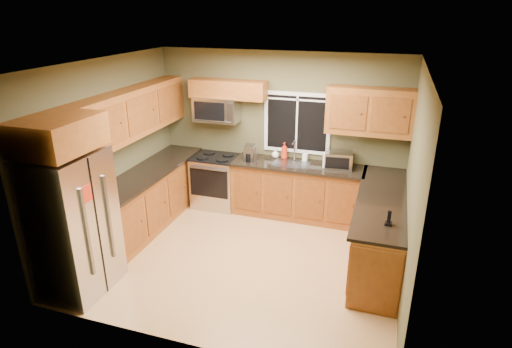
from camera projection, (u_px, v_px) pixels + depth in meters
The scene contains 29 objects.
floor at pixel (245, 257), 6.14m from camera, with size 4.20×4.20×0.00m, color tan.
ceiling at pixel (243, 64), 5.15m from camera, with size 4.20×4.20×0.00m, color white.
back_wall at pixel (279, 133), 7.24m from camera, with size 4.20×4.20×0.00m, color brown.
front_wall at pixel (182, 233), 4.05m from camera, with size 4.20×4.20×0.00m, color brown.
left_wall at pixel (109, 153), 6.24m from camera, with size 3.60×3.60×0.00m, color brown.
right_wall at pixel (412, 188), 5.04m from camera, with size 3.60×3.60×0.00m, color brown.
window at pixel (297, 123), 7.06m from camera, with size 1.12×0.03×1.02m.
base_cabinets_left at pixel (150, 199), 6.91m from camera, with size 0.60×2.65×0.90m, color brown.
countertop_left at pixel (148, 172), 6.73m from camera, with size 0.65×2.65×0.04m, color black.
base_cabinets_back at pixel (298, 191), 7.18m from camera, with size 2.17×0.60×0.90m, color brown.
countertop_back at pixel (298, 166), 6.99m from camera, with size 2.17×0.65×0.04m, color black.
base_cabinets_peninsula at pixel (380, 230), 5.94m from camera, with size 0.60×2.52×0.90m.
countertop_peninsula at pixel (382, 199), 5.78m from camera, with size 0.65×2.50×0.04m, color black.
upper_cabinets_left at pixel (133, 112), 6.43m from camera, with size 0.33×2.65×0.72m, color brown.
upper_cabinets_back_left at pixel (228, 89), 7.07m from camera, with size 1.30×0.33×0.30m, color brown.
upper_cabinets_back_right at pixel (370, 111), 6.49m from camera, with size 1.30×0.33×0.72m, color brown.
upper_cabinet_over_fridge at pixel (57, 134), 4.74m from camera, with size 0.72×0.90×0.38m, color brown.
refrigerator at pixel (73, 224), 5.15m from camera, with size 0.74×0.90×1.80m.
range at pixel (216, 181), 7.57m from camera, with size 0.76×0.69×0.94m.
microwave at pixel (217, 109), 7.22m from camera, with size 0.76×0.41×0.42m.
sink at pixel (292, 163), 7.02m from camera, with size 0.60×0.42×0.36m.
toaster_oven at pixel (339, 160), 6.79m from camera, with size 0.46×0.38×0.27m.
coffee_maker at pixel (250, 153), 7.12m from camera, with size 0.17×0.23×0.27m.
kettle at pixel (253, 153), 7.15m from camera, with size 0.16×0.16×0.26m.
paper_towel_roll at pixel (326, 160), 6.81m from camera, with size 0.14×0.14×0.27m.
soap_bottle_a at pixel (284, 150), 7.21m from camera, with size 0.11×0.11×0.28m, color red.
soap_bottle_b at pixel (305, 156), 7.13m from camera, with size 0.08×0.08×0.17m, color white.
soap_bottle_c at pixel (275, 153), 7.27m from camera, with size 0.12×0.12×0.15m, color white.
cordless_phone at pixel (389, 221), 5.03m from camera, with size 0.09×0.09×0.18m.
Camera 1 is at (1.76, -4.97, 3.35)m, focal length 30.00 mm.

